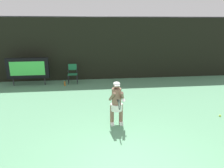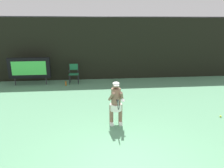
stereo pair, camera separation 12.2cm
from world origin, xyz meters
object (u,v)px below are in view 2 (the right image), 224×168
(tennis_ball_loose, at_px, (221,116))
(umpire_chair, at_px, (74,72))
(water_bottle, at_px, (66,83))
(tennis_racket, at_px, (118,104))
(scoreboard, at_px, (29,68))
(tennis_player, at_px, (116,102))

(tennis_ball_loose, bearing_deg, umpire_chair, 137.10)
(umpire_chair, relative_size, water_bottle, 4.08)
(umpire_chair, xyz_separation_m, tennis_racket, (1.74, -5.83, 0.30))
(scoreboard, xyz_separation_m, tennis_racket, (4.09, -5.72, -0.03))
(tennis_player, relative_size, tennis_racket, 2.43)
(scoreboard, xyz_separation_m, umpire_chair, (2.35, 0.12, -0.33))
(scoreboard, xyz_separation_m, tennis_player, (4.09, -5.17, -0.15))
(tennis_player, xyz_separation_m, tennis_ball_loose, (3.81, 0.13, -0.76))
(scoreboard, bearing_deg, umpire_chair, 2.87)
(umpire_chair, height_order, tennis_ball_loose, umpire_chair)
(water_bottle, bearing_deg, tennis_player, -65.89)
(tennis_player, relative_size, tennis_ball_loose, 21.50)
(umpire_chair, xyz_separation_m, water_bottle, (-0.42, -0.46, -0.50))
(scoreboard, bearing_deg, tennis_ball_loose, -32.53)
(water_bottle, height_order, tennis_ball_loose, water_bottle)
(scoreboard, relative_size, tennis_racket, 3.65)
(tennis_racket, relative_size, tennis_ball_loose, 8.85)
(scoreboard, distance_m, tennis_ball_loose, 9.41)
(umpire_chair, distance_m, water_bottle, 0.80)
(tennis_player, bearing_deg, tennis_racket, -89.84)
(tennis_racket, distance_m, tennis_ball_loose, 3.97)
(umpire_chair, bearing_deg, tennis_racket, -73.37)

